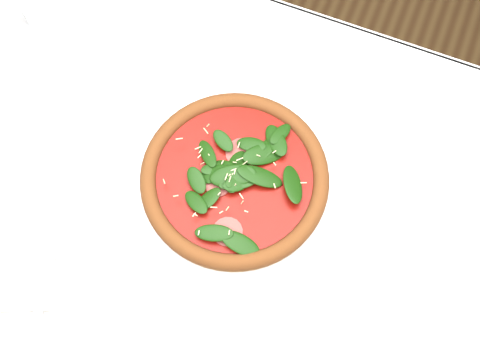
% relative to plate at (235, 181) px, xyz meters
% --- Properties ---
extents(ground, '(6.00, 6.00, 0.00)m').
position_rel_plate_xyz_m(ground, '(0.04, -0.03, -0.76)').
color(ground, brown).
rests_on(ground, ground).
extents(dining_table, '(1.21, 0.81, 0.75)m').
position_rel_plate_xyz_m(dining_table, '(0.04, -0.03, -0.11)').
color(dining_table, white).
rests_on(dining_table, ground).
extents(plate, '(0.35, 0.35, 0.02)m').
position_rel_plate_xyz_m(plate, '(0.00, 0.00, 0.00)').
color(plate, silver).
rests_on(plate, dining_table).
extents(pizza, '(0.39, 0.39, 0.04)m').
position_rel_plate_xyz_m(pizza, '(0.00, -0.00, 0.02)').
color(pizza, '#925B23').
rests_on(pizza, plate).
extents(napkin, '(0.17, 0.13, 0.01)m').
position_rel_plate_xyz_m(napkin, '(-0.20, -0.27, -0.00)').
color(napkin, white).
rests_on(napkin, dining_table).
extents(fork, '(0.06, 0.14, 0.00)m').
position_rel_plate_xyz_m(fork, '(-0.21, -0.24, 0.01)').
color(fork, silver).
rests_on(fork, napkin).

